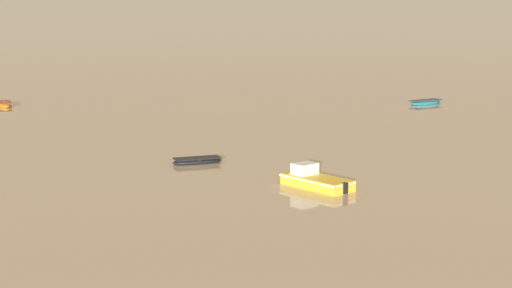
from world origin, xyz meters
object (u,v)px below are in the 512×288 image
at_px(rowboat_moored_2, 5,104).
at_px(motorboat_moored_2, 307,181).
at_px(rowboat_moored_4, 426,103).
at_px(rowboat_moored_0, 197,161).

distance_m(rowboat_moored_2, motorboat_moored_2, 50.43).
bearing_deg(rowboat_moored_2, motorboat_moored_2, 17.11).
xyz_separation_m(motorboat_moored_2, rowboat_moored_4, (9.84, 43.26, -0.13)).
bearing_deg(rowboat_moored_4, rowboat_moored_2, -31.02).
relative_size(rowboat_moored_0, motorboat_moored_2, 0.70).
bearing_deg(rowboat_moored_2, rowboat_moored_4, 71.12).
bearing_deg(motorboat_moored_2, rowboat_moored_4, -62.51).
relative_size(motorboat_moored_2, rowboat_moored_4, 1.28).
relative_size(rowboat_moored_2, rowboat_moored_4, 1.03).
height_order(rowboat_moored_0, rowboat_moored_2, rowboat_moored_2).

